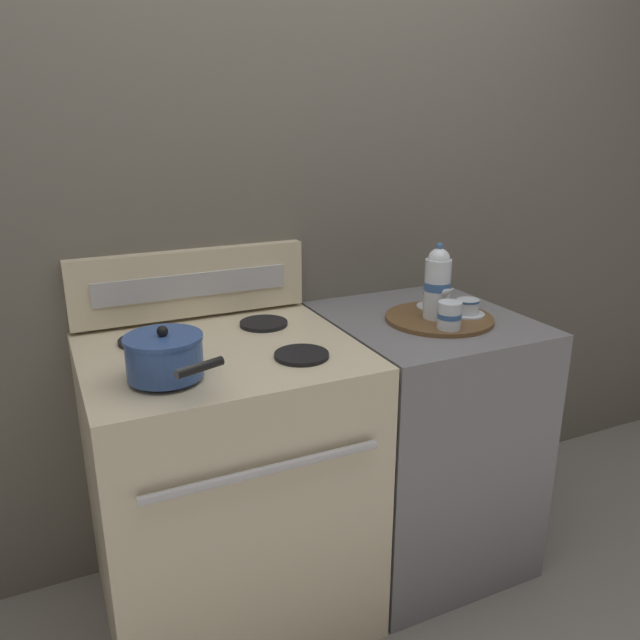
# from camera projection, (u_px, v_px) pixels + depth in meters

# --- Properties ---
(ground_plane) EXTENTS (6.00, 6.00, 0.00)m
(ground_plane) POSITION_uv_depth(u_px,v_px,m) (319.00, 574.00, 2.16)
(ground_plane) COLOR gray
(wall_back) EXTENTS (6.00, 0.05, 2.20)m
(wall_back) POSITION_uv_depth(u_px,v_px,m) (275.00, 242.00, 2.12)
(wall_back) COLOR #666056
(wall_back) RESTS_ON ground
(stove) EXTENTS (0.77, 0.70, 0.89)m
(stove) POSITION_uv_depth(u_px,v_px,m) (228.00, 485.00, 1.90)
(stove) COLOR beige
(stove) RESTS_ON ground
(control_panel) EXTENTS (0.75, 0.05, 0.21)m
(control_panel) POSITION_uv_depth(u_px,v_px,m) (191.00, 283.00, 1.99)
(control_panel) COLOR beige
(control_panel) RESTS_ON stove
(side_counter) EXTENTS (0.60, 0.67, 0.88)m
(side_counter) POSITION_uv_depth(u_px,v_px,m) (420.00, 437.00, 2.18)
(side_counter) COLOR slate
(side_counter) RESTS_ON ground
(saucepan) EXTENTS (0.21, 0.27, 0.13)m
(saucepan) POSITION_uv_depth(u_px,v_px,m) (165.00, 356.00, 1.53)
(saucepan) COLOR #335193
(saucepan) RESTS_ON stove
(serving_tray) EXTENTS (0.35, 0.35, 0.01)m
(serving_tray) POSITION_uv_depth(u_px,v_px,m) (439.00, 318.00, 2.01)
(serving_tray) COLOR brown
(serving_tray) RESTS_ON side_counter
(teapot) EXTENTS (0.08, 0.13, 0.24)m
(teapot) POSITION_uv_depth(u_px,v_px,m) (438.00, 283.00, 1.95)
(teapot) COLOR silver
(teapot) RESTS_ON serving_tray
(teacup_left) EXTENTS (0.11, 0.11, 0.05)m
(teacup_left) POSITION_uv_depth(u_px,v_px,m) (467.00, 307.00, 2.01)
(teacup_left) COLOR silver
(teacup_left) RESTS_ON serving_tray
(teacup_right) EXTENTS (0.11, 0.11, 0.05)m
(teacup_right) POSITION_uv_depth(u_px,v_px,m) (434.00, 300.00, 2.09)
(teacup_right) COLOR silver
(teacup_right) RESTS_ON serving_tray
(creamer_jug) EXTENTS (0.07, 0.07, 0.08)m
(creamer_jug) POSITION_uv_depth(u_px,v_px,m) (449.00, 315.00, 1.87)
(creamer_jug) COLOR silver
(creamer_jug) RESTS_ON serving_tray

